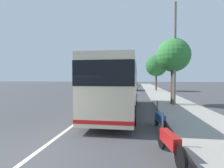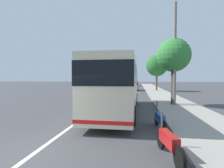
{
  "view_description": "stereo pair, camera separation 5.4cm",
  "coord_description": "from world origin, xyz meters",
  "px_view_note": "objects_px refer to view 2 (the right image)",
  "views": [
    {
      "loc": [
        -4.75,
        -3.15,
        2.36
      ],
      "look_at": [
        7.42,
        -1.41,
        1.95
      ],
      "focal_mm": 28.16,
      "sensor_mm": 36.0,
      "label": 1
    },
    {
      "loc": [
        -4.74,
        -3.21,
        2.36
      ],
      "look_at": [
        7.42,
        -1.41,
        1.95
      ],
      "focal_mm": 28.16,
      "sensor_mm": 36.0,
      "label": 2
    }
  ],
  "objects_px": {
    "roadside_tree_far_block": "(157,66)",
    "roadside_tree_mid_block": "(174,56)",
    "car_behind_bus": "(123,83)",
    "motorcycle_nearest_curb": "(169,142)",
    "motorcycle_mid_row": "(160,119)",
    "car_far_distant": "(134,87)",
    "car_ahead_same_lane": "(135,83)",
    "car_oncoming": "(132,84)",
    "coach_bus": "(118,83)",
    "utility_pole": "(175,55)"
  },
  "relations": [
    {
      "from": "motorcycle_nearest_curb",
      "to": "motorcycle_mid_row",
      "type": "relative_size",
      "value": 1.02
    },
    {
      "from": "coach_bus",
      "to": "car_ahead_same_lane",
      "type": "xyz_separation_m",
      "value": [
        45.93,
        -0.32,
        -1.24
      ]
    },
    {
      "from": "motorcycle_nearest_curb",
      "to": "car_oncoming",
      "type": "bearing_deg",
      "value": -7.58
    },
    {
      "from": "motorcycle_mid_row",
      "to": "utility_pole",
      "type": "height_order",
      "value": "utility_pole"
    },
    {
      "from": "motorcycle_mid_row",
      "to": "car_behind_bus",
      "type": "xyz_separation_m",
      "value": [
        48.73,
        5.71,
        0.27
      ]
    },
    {
      "from": "motorcycle_nearest_curb",
      "to": "roadside_tree_mid_block",
      "type": "distance_m",
      "value": 11.27
    },
    {
      "from": "coach_bus",
      "to": "motorcycle_mid_row",
      "type": "height_order",
      "value": "coach_bus"
    },
    {
      "from": "motorcycle_nearest_curb",
      "to": "car_ahead_same_lane",
      "type": "relative_size",
      "value": 0.45
    },
    {
      "from": "roadside_tree_far_block",
      "to": "utility_pole",
      "type": "height_order",
      "value": "utility_pole"
    },
    {
      "from": "motorcycle_mid_row",
      "to": "roadside_tree_mid_block",
      "type": "xyz_separation_m",
      "value": [
        7.46,
        -2.01,
        3.82
      ]
    },
    {
      "from": "roadside_tree_far_block",
      "to": "motorcycle_nearest_curb",
      "type": "bearing_deg",
      "value": 174.82
    },
    {
      "from": "coach_bus",
      "to": "car_behind_bus",
      "type": "bearing_deg",
      "value": 4.68
    },
    {
      "from": "car_far_distant",
      "to": "car_oncoming",
      "type": "bearing_deg",
      "value": 2.72
    },
    {
      "from": "motorcycle_mid_row",
      "to": "roadside_tree_far_block",
      "type": "height_order",
      "value": "roadside_tree_far_block"
    },
    {
      "from": "motorcycle_mid_row",
      "to": "car_behind_bus",
      "type": "relative_size",
      "value": 0.43
    },
    {
      "from": "coach_bus",
      "to": "roadside_tree_mid_block",
      "type": "bearing_deg",
      "value": -51.26
    },
    {
      "from": "coach_bus",
      "to": "motorcycle_mid_row",
      "type": "relative_size",
      "value": 5.41
    },
    {
      "from": "motorcycle_mid_row",
      "to": "utility_pole",
      "type": "xyz_separation_m",
      "value": [
        6.9,
        -2.0,
        3.83
      ]
    },
    {
      "from": "car_far_distant",
      "to": "roadside_tree_far_block",
      "type": "xyz_separation_m",
      "value": [
        -1.18,
        -4.21,
        3.91
      ]
    },
    {
      "from": "motorcycle_nearest_curb",
      "to": "car_behind_bus",
      "type": "xyz_separation_m",
      "value": [
        51.66,
        5.61,
        0.25
      ]
    },
    {
      "from": "motorcycle_mid_row",
      "to": "car_ahead_same_lane",
      "type": "height_order",
      "value": "car_ahead_same_lane"
    },
    {
      "from": "car_ahead_same_lane",
      "to": "roadside_tree_mid_block",
      "type": "bearing_deg",
      "value": -179.08
    },
    {
      "from": "car_far_distant",
      "to": "roadside_tree_mid_block",
      "type": "distance_m",
      "value": 18.99
    },
    {
      "from": "motorcycle_mid_row",
      "to": "roadside_tree_mid_block",
      "type": "relative_size",
      "value": 0.35
    },
    {
      "from": "motorcycle_nearest_curb",
      "to": "roadside_tree_far_block",
      "type": "relative_size",
      "value": 0.31
    },
    {
      "from": "roadside_tree_far_block",
      "to": "utility_pole",
      "type": "distance_m",
      "value": 17.64
    },
    {
      "from": "motorcycle_mid_row",
      "to": "roadside_tree_mid_block",
      "type": "bearing_deg",
      "value": -21.31
    },
    {
      "from": "car_ahead_same_lane",
      "to": "roadside_tree_far_block",
      "type": "xyz_separation_m",
      "value": [
        -25.4,
        -4.42,
        3.87
      ]
    },
    {
      "from": "motorcycle_mid_row",
      "to": "car_ahead_same_lane",
      "type": "xyz_separation_m",
      "value": [
        49.94,
        2.04,
        0.29
      ]
    },
    {
      "from": "coach_bus",
      "to": "motorcycle_nearest_curb",
      "type": "distance_m",
      "value": 7.46
    },
    {
      "from": "roadside_tree_mid_block",
      "to": "utility_pole",
      "type": "bearing_deg",
      "value": 178.75
    },
    {
      "from": "car_far_distant",
      "to": "utility_pole",
      "type": "distance_m",
      "value": 19.53
    },
    {
      "from": "motorcycle_nearest_curb",
      "to": "car_far_distant",
      "type": "xyz_separation_m",
      "value": [
        28.65,
        1.72,
        0.24
      ]
    },
    {
      "from": "motorcycle_nearest_curb",
      "to": "car_behind_bus",
      "type": "bearing_deg",
      "value": -4.85
    },
    {
      "from": "car_far_distant",
      "to": "roadside_tree_far_block",
      "type": "distance_m",
      "value": 5.87
    },
    {
      "from": "motorcycle_nearest_curb",
      "to": "utility_pole",
      "type": "bearing_deg",
      "value": -23.08
    },
    {
      "from": "coach_bus",
      "to": "car_behind_bus",
      "type": "height_order",
      "value": "coach_bus"
    },
    {
      "from": "car_behind_bus",
      "to": "roadside_tree_mid_block",
      "type": "xyz_separation_m",
      "value": [
        -41.27,
        -7.72,
        3.55
      ]
    },
    {
      "from": "motorcycle_mid_row",
      "to": "roadside_tree_far_block",
      "type": "relative_size",
      "value": 0.31
    },
    {
      "from": "coach_bus",
      "to": "roadside_tree_mid_block",
      "type": "xyz_separation_m",
      "value": [
        3.45,
        -4.36,
        2.29
      ]
    },
    {
      "from": "roadside_tree_mid_block",
      "to": "roadside_tree_far_block",
      "type": "distance_m",
      "value": 17.08
    },
    {
      "from": "motorcycle_nearest_curb",
      "to": "car_far_distant",
      "type": "height_order",
      "value": "car_far_distant"
    },
    {
      "from": "car_ahead_same_lane",
      "to": "car_oncoming",
      "type": "bearing_deg",
      "value": 171.43
    },
    {
      "from": "coach_bus",
      "to": "car_oncoming",
      "type": "bearing_deg",
      "value": 0.96
    },
    {
      "from": "coach_bus",
      "to": "motorcycle_mid_row",
      "type": "bearing_deg",
      "value": -149.2
    },
    {
      "from": "motorcycle_mid_row",
      "to": "car_far_distant",
      "type": "bearing_deg",
      "value": -2.2
    },
    {
      "from": "car_behind_bus",
      "to": "roadside_tree_mid_block",
      "type": "distance_m",
      "value": 42.13
    },
    {
      "from": "roadside_tree_far_block",
      "to": "roadside_tree_mid_block",
      "type": "bearing_deg",
      "value": 178.73
    },
    {
      "from": "car_ahead_same_lane",
      "to": "utility_pole",
      "type": "xyz_separation_m",
      "value": [
        -43.04,
        -4.03,
        3.53
      ]
    },
    {
      "from": "coach_bus",
      "to": "roadside_tree_far_block",
      "type": "height_order",
      "value": "roadside_tree_far_block"
    }
  ]
}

